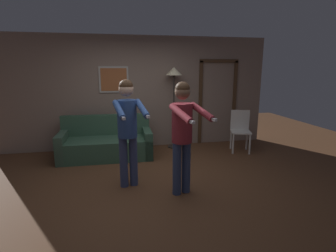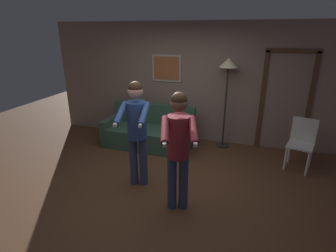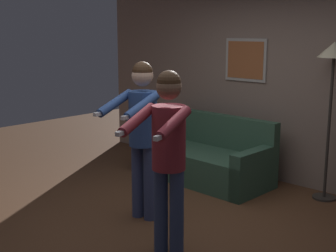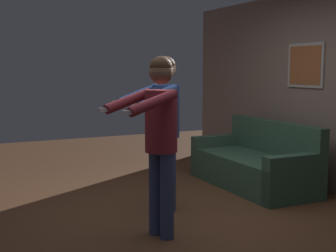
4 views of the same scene
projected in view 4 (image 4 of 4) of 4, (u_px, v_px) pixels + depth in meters
The scene contains 5 objects.
ground_plane at pixel (177, 216), 5.00m from camera, with size 12.00×12.00×0.00m, color brown.
back_wall_assembly at pixel (336, 91), 5.78m from camera, with size 6.40×0.10×2.60m.
couch at pixel (255, 166), 6.26m from camera, with size 1.92×0.89×0.87m.
person_standing_left at pixel (164, 118), 5.15m from camera, with size 0.52×0.74×1.71m.
person_standing_right at pixel (159, 129), 4.28m from camera, with size 0.56×0.74×1.69m.
Camera 4 is at (4.31, -2.22, 1.57)m, focal length 50.00 mm.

